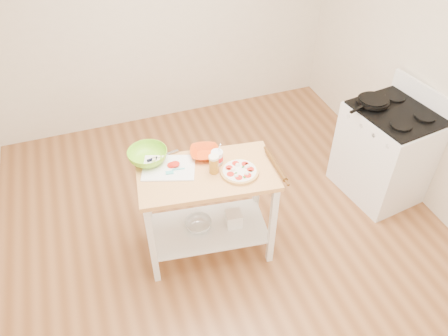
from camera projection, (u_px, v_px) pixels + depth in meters
room_shell at (232, 123)px, 3.06m from camera, size 4.04×4.54×2.74m
prep_island at (207, 196)px, 3.51m from camera, size 1.13×0.72×0.90m
gas_stove at (385, 152)px, 4.21m from camera, size 0.75×0.85×1.11m
skillet at (373, 101)px, 3.96m from camera, size 0.44×0.29×0.03m
pizza at (240, 171)px, 3.33m from camera, size 0.30×0.30×0.05m
cutting_board at (169, 167)px, 3.38m from camera, size 0.48×0.41×0.04m
spatula at (174, 171)px, 3.33m from camera, size 0.16×0.05×0.01m
knife at (159, 157)px, 3.45m from camera, size 0.27×0.07×0.01m
orange_bowl at (205, 153)px, 3.48m from camera, size 0.28×0.28×0.06m
green_bowl at (148, 156)px, 3.42m from camera, size 0.37×0.37×0.10m
beer_pint at (214, 164)px, 3.30m from camera, size 0.08×0.08×0.15m
yogurt_tub at (217, 158)px, 3.39m from camera, size 0.10×0.10×0.20m
rolling_pin at (276, 166)px, 3.37m from camera, size 0.05×0.36×0.04m
shelf_glass_bowl at (198, 224)px, 3.74m from camera, size 0.32×0.32×0.07m
shelf_bin at (234, 219)px, 3.75m from camera, size 0.15×0.15×0.13m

